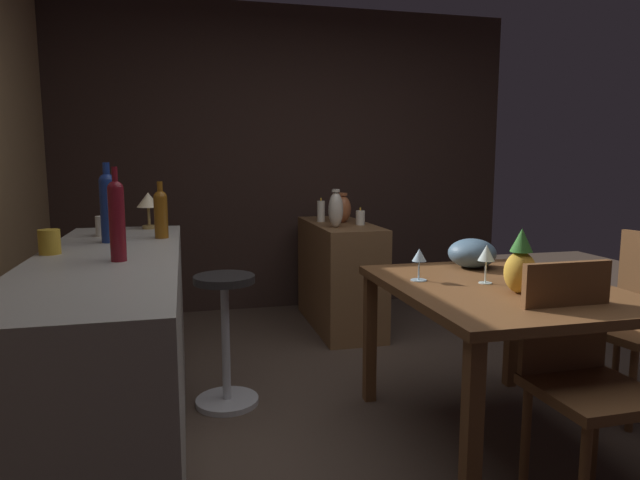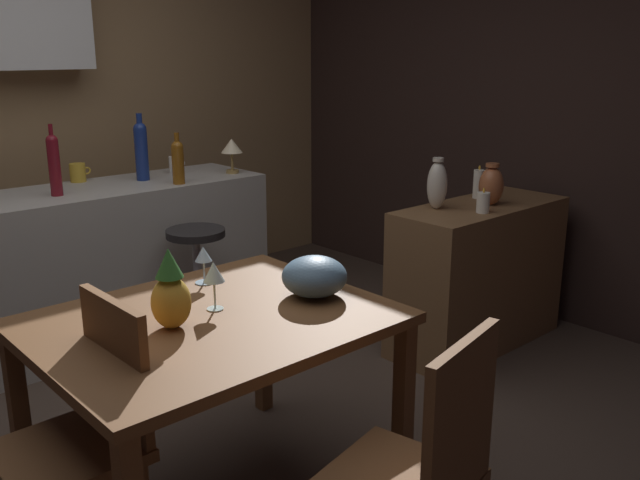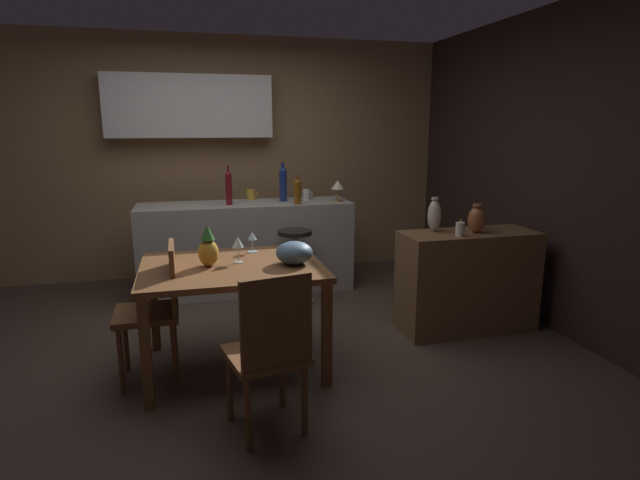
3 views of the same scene
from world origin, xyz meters
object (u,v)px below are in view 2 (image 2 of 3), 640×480
object	(u,v)px
chair_by_doorway	(421,473)
sideboard_cabinet	(477,275)
vase_ceramic_ivory	(437,185)
dining_table	(212,339)
cup_mustard	(78,173)
counter_lamp	(232,148)
fruit_bowl	(314,276)
chair_near_window	(87,432)
pillar_candle_short	(483,203)
wine_bottle_amber	(178,160)
cup_white	(175,165)
wine_bottle_cobalt	(141,149)
wine_glass_left	(214,273)
wine_glass_right	(203,256)
pillar_candle_tall	(479,184)
pineapple_centerpiece	(171,294)
vase_copper	(491,185)
wine_bottle_ruby	(54,163)
bar_stool	(198,287)

from	to	relation	value
chair_by_doorway	sideboard_cabinet	bearing A→B (deg)	31.10
vase_ceramic_ivory	dining_table	bearing A→B (deg)	-168.93
cup_mustard	counter_lamp	distance (m)	0.92
vase_ceramic_ivory	fruit_bowl	bearing A→B (deg)	-161.78
chair_near_window	dining_table	bearing A→B (deg)	5.65
dining_table	pillar_candle_short	bearing A→B (deg)	3.30
wine_bottle_amber	cup_white	size ratio (longest dim) A/B	2.73
wine_bottle_amber	cup_mustard	world-z (taller)	wine_bottle_amber
wine_bottle_cobalt	cup_white	bearing A→B (deg)	14.23
chair_near_window	wine_glass_left	size ratio (longest dim) A/B	5.10
wine_glass_right	fruit_bowl	xyz separation A→B (m)	(0.23, -0.40, -0.04)
dining_table	pillar_candle_tall	bearing A→B (deg)	9.31
pineapple_centerpiece	pillar_candle_tall	world-z (taller)	pineapple_centerpiece
fruit_bowl	wine_bottle_amber	size ratio (longest dim) A/B	0.85
dining_table	fruit_bowl	bearing A→B (deg)	-11.44
fruit_bowl	vase_copper	bearing A→B (deg)	9.97
pineapple_centerpiece	cup_white	size ratio (longest dim) A/B	2.58
chair_by_doorway	vase_ceramic_ivory	world-z (taller)	vase_ceramic_ivory
sideboard_cabinet	vase_ceramic_ivory	distance (m)	0.61
chair_near_window	chair_by_doorway	bearing A→B (deg)	-53.46
wine_bottle_amber	pillar_candle_short	world-z (taller)	wine_bottle_amber
cup_mustard	wine_bottle_ruby	bearing A→B (deg)	-128.98
pillar_candle_short	wine_glass_right	bearing A→B (deg)	172.10
sideboard_cabinet	pillar_candle_tall	bearing A→B (deg)	43.29
wine_glass_left	cup_mustard	xyz separation A→B (m)	(0.32, 1.90, 0.08)
fruit_bowl	cup_white	xyz separation A→B (m)	(0.52, 1.89, 0.14)
fruit_bowl	wine_glass_left	bearing A→B (deg)	160.10
sideboard_cabinet	counter_lamp	size ratio (longest dim) A/B	5.13
bar_stool	vase_ceramic_ivory	world-z (taller)	vase_ceramic_ivory
wine_glass_left	wine_bottle_cobalt	size ratio (longest dim) A/B	0.46
dining_table	wine_bottle_cobalt	xyz separation A→B (m)	(0.68, 1.74, 0.43)
cup_mustard	vase_copper	bearing A→B (deg)	-48.33
wine_bottle_cobalt	vase_ceramic_ivory	size ratio (longest dim) A/B	1.42
fruit_bowl	wine_bottle_ruby	size ratio (longest dim) A/B	0.66
wine_bottle_cobalt	dining_table	bearing A→B (deg)	-111.34
chair_by_doorway	wine_bottle_cobalt	distance (m)	2.74
wine_bottle_cobalt	pillar_candle_tall	bearing A→B (deg)	-45.98
chair_near_window	wine_bottle_ruby	distance (m)	1.89
wine_bottle_cobalt	counter_lamp	size ratio (longest dim) A/B	1.83
wine_glass_left	cup_mustard	world-z (taller)	cup_mustard
wine_bottle_amber	wine_bottle_ruby	size ratio (longest dim) A/B	0.78
cup_mustard	pillar_candle_short	size ratio (longest dim) A/B	0.94
wine_bottle_ruby	counter_lamp	size ratio (longest dim) A/B	1.76
wine_bottle_amber	wine_bottle_ruby	distance (m)	0.67
bar_stool	wine_bottle_amber	bearing A→B (deg)	72.65
pineapple_centerpiece	wine_bottle_cobalt	xyz separation A→B (m)	(0.83, 1.74, 0.23)
vase_copper	wine_bottle_amber	bearing A→B (deg)	131.62
wine_glass_right	chair_by_doorway	bearing A→B (deg)	-93.22
wine_glass_right	wine_bottle_ruby	bearing A→B (deg)	92.34
sideboard_cabinet	chair_near_window	distance (m)	2.43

